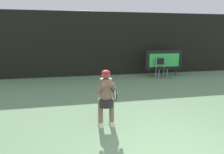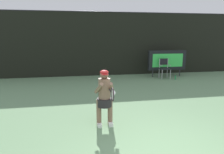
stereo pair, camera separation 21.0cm
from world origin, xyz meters
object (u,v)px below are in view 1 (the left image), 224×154
Objects in this scene: umpire_chair at (161,67)px; water_bottle at (172,77)px; scoreboard at (164,60)px; tennis_player at (106,96)px; tennis_racket at (115,94)px.

umpire_chair reaches higher than water_bottle.
scoreboard is at bearing 98.53° from water_bottle.
tennis_player is 0.68m from tennis_racket.
tennis_player is (-4.51, -4.88, 0.70)m from water_bottle.
scoreboard is at bearing 46.67° from tennis_racket.
umpire_chair is 7.17m from tennis_racket.
water_bottle is 6.68m from tennis_player.
umpire_chair is (-0.32, -0.41, -0.33)m from scoreboard.
scoreboard reaches higher than water_bottle.
tennis_racket is at bearing -128.67° from water_bottle.
umpire_chair is 0.72× the size of tennis_player.
tennis_racket is (-4.28, -6.37, 0.09)m from scoreboard.
water_bottle is 0.44× the size of tennis_racket.
water_bottle is 7.12m from tennis_racket.
scoreboard is 7.22m from tennis_player.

